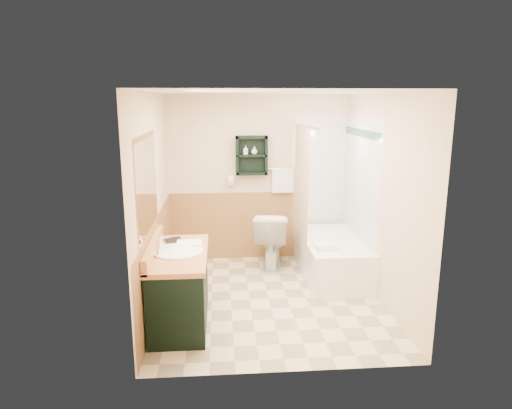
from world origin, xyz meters
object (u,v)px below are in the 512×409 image
at_px(soap_bottle_a, 246,152).
at_px(toilet, 271,240).
at_px(hair_dryer, 231,180).
at_px(vanity_book, 165,232).
at_px(soap_bottle_b, 254,151).
at_px(wall_shelf, 252,155).
at_px(vanity, 180,287).
at_px(bathtub, 332,258).

bearing_deg(soap_bottle_a, toilet, -44.19).
height_order(hair_dryer, vanity_book, hair_dryer).
distance_m(hair_dryer, soap_bottle_b, 0.53).
distance_m(wall_shelf, toilet, 1.22).
relative_size(toilet, soap_bottle_b, 7.48).
bearing_deg(toilet, soap_bottle_b, -47.30).
distance_m(vanity, toilet, 1.94).
height_order(vanity, bathtub, vanity).
xyz_separation_m(vanity, vanity_book, (-0.17, 0.34, 0.51)).
bearing_deg(hair_dryer, bathtub, -30.43).
bearing_deg(toilet, vanity_book, 52.50).
bearing_deg(vanity_book, bathtub, 4.84).
distance_m(toilet, soap_bottle_b, 1.27).
distance_m(toilet, vanity_book, 1.87).
bearing_deg(vanity_book, hair_dryer, 48.08).
height_order(bathtub, soap_bottle_b, soap_bottle_b).
bearing_deg(bathtub, soap_bottle_a, 145.95).
bearing_deg(vanity, bathtub, 30.81).
bearing_deg(soap_bottle_a, soap_bottle_b, 0.00).
bearing_deg(bathtub, hair_dryer, 149.57).
bearing_deg(wall_shelf, vanity, -115.24).
bearing_deg(soap_bottle_a, hair_dryer, 172.14).
bearing_deg(wall_shelf, vanity_book, -124.19).
height_order(toilet, vanity_book, vanity_book).
xyz_separation_m(wall_shelf, vanity_book, (-1.06, -1.56, -0.65)).
bearing_deg(vanity, soap_bottle_a, 66.78).
bearing_deg(hair_dryer, toilet, -32.81).
distance_m(bathtub, vanity_book, 2.33).
relative_size(vanity, toilet, 1.51).
distance_m(vanity, vanity_book, 0.63).
height_order(vanity, soap_bottle_b, soap_bottle_b).
bearing_deg(soap_bottle_b, vanity, -116.26).
height_order(toilet, soap_bottle_a, soap_bottle_a).
relative_size(toilet, soap_bottle_a, 6.48).
bearing_deg(bathtub, soap_bottle_b, 142.79).
bearing_deg(soap_bottle_b, soap_bottle_a, 180.00).
bearing_deg(wall_shelf, toilet, -52.61).
bearing_deg(soap_bottle_b, wall_shelf, 172.73).
distance_m(vanity, bathtub, 2.24).
relative_size(wall_shelf, toilet, 0.67).
relative_size(wall_shelf, soap_bottle_b, 5.05).
bearing_deg(soap_bottle_b, toilet, -56.73).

